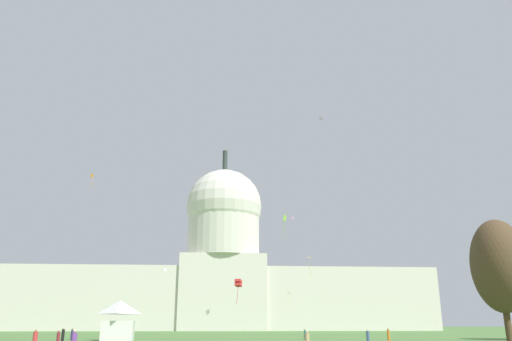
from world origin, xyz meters
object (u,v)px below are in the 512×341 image
object	(u,v)px
event_tent	(119,320)
kite_orange_high	(92,177)
tree_east_mid	(500,266)
person_navy_mid_right	(72,334)
person_black_mid_center	(63,335)
person_maroon_lawn_far_right	(58,339)
person_denim_lawn_far_left	(368,336)
person_red_near_tree_east	(35,339)
kite_gold_low	(309,260)
person_orange_aisle_center	(389,335)
capitol_building	(223,273)
kite_black_high	(321,118)
person_teal_near_tree_west	(305,334)
kite_pink_mid	(293,218)
kite_lime_mid	(285,219)
person_tan_back_left	(307,341)
kite_yellow_low	(290,294)
kite_red_low	(238,283)
kite_white_low	(165,272)

from	to	relation	value
event_tent	kite_orange_high	size ratio (longest dim) A/B	1.79
tree_east_mid	person_navy_mid_right	xyz separation A→B (m)	(-50.97, 26.81, -7.40)
person_black_mid_center	person_maroon_lawn_far_right	world-z (taller)	person_black_mid_center
person_denim_lawn_far_left	person_red_near_tree_east	size ratio (longest dim) A/B	0.89
person_black_mid_center	kite_gold_low	bearing A→B (deg)	-104.92
person_orange_aisle_center	person_navy_mid_right	bearing A→B (deg)	-6.34
person_red_near_tree_east	capitol_building	bearing A→B (deg)	34.01
kite_orange_high	kite_black_high	bearing A→B (deg)	-1.07
person_black_mid_center	person_teal_near_tree_west	distance (m)	35.94
tree_east_mid	person_orange_aisle_center	size ratio (longest dim) A/B	7.43
person_orange_aisle_center	kite_pink_mid	bearing A→B (deg)	-77.29
capitol_building	person_teal_near_tree_west	distance (m)	99.65
person_navy_mid_right	kite_lime_mid	size ratio (longest dim) A/B	0.47
person_maroon_lawn_far_right	kite_black_high	size ratio (longest dim) A/B	1.55
person_navy_mid_right	person_denim_lawn_far_left	distance (m)	42.29
person_red_near_tree_east	person_maroon_lawn_far_right	distance (m)	2.37
person_navy_mid_right	person_orange_aisle_center	distance (m)	44.83
person_denim_lawn_far_left	person_tan_back_left	bearing A→B (deg)	-101.86
person_navy_mid_right	kite_gold_low	bearing A→B (deg)	124.90
kite_yellow_low	kite_red_low	size ratio (longest dim) A/B	0.51
capitol_building	person_denim_lawn_far_left	world-z (taller)	capitol_building
person_navy_mid_right	kite_white_low	xyz separation A→B (m)	(6.28, 66.61, 15.64)
event_tent	person_red_near_tree_east	world-z (taller)	event_tent
event_tent	person_maroon_lawn_far_right	xyz separation A→B (m)	(-2.49, -19.00, -1.93)
person_navy_mid_right	kite_lime_mid	xyz separation A→B (m)	(32.71, 8.17, 19.23)
person_orange_aisle_center	person_teal_near_tree_west	distance (m)	19.35
kite_pink_mid	kite_lime_mid	bearing A→B (deg)	67.39
kite_yellow_low	kite_black_high	xyz separation A→B (m)	(6.75, -23.10, 47.60)
person_teal_near_tree_west	kite_white_low	size ratio (longest dim) A/B	0.36
person_red_near_tree_east	person_teal_near_tree_west	xyz separation A→B (m)	(32.43, 26.24, -0.08)
event_tent	person_black_mid_center	xyz separation A→B (m)	(-5.66, -6.19, -1.84)
person_navy_mid_right	person_denim_lawn_far_left	xyz separation A→B (m)	(40.89, -10.77, -0.07)
person_red_near_tree_east	person_teal_near_tree_west	size ratio (longest dim) A/B	1.13
kite_red_low	person_black_mid_center	bearing A→B (deg)	-111.39
person_orange_aisle_center	tree_east_mid	bearing A→B (deg)	138.70
kite_red_low	kite_pink_mid	size ratio (longest dim) A/B	4.99
person_teal_near_tree_west	kite_red_low	xyz separation A→B (m)	(-10.16, 9.60, 8.51)
person_orange_aisle_center	kite_lime_mid	xyz separation A→B (m)	(-9.61, 22.98, 19.14)
capitol_building	kite_orange_high	size ratio (longest dim) A/B	44.36
person_denim_lawn_far_left	kite_white_low	bearing A→B (deg)	132.08
person_red_near_tree_east	kite_black_high	distance (m)	105.49
person_navy_mid_right	person_black_mid_center	size ratio (longest dim) A/B	0.87
capitol_building	kite_lime_mid	bearing A→B (deg)	-84.04
kite_orange_high	kite_white_low	size ratio (longest dim) A/B	0.80
person_orange_aisle_center	person_teal_near_tree_west	world-z (taller)	person_orange_aisle_center
event_tent	person_tan_back_left	bearing A→B (deg)	-56.27
kite_gold_low	kite_white_low	world-z (taller)	kite_white_low
kite_pink_mid	kite_white_low	distance (m)	39.61
person_teal_near_tree_west	kite_gold_low	size ratio (longest dim) A/B	0.34
tree_east_mid	kite_pink_mid	world-z (taller)	kite_pink_mid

